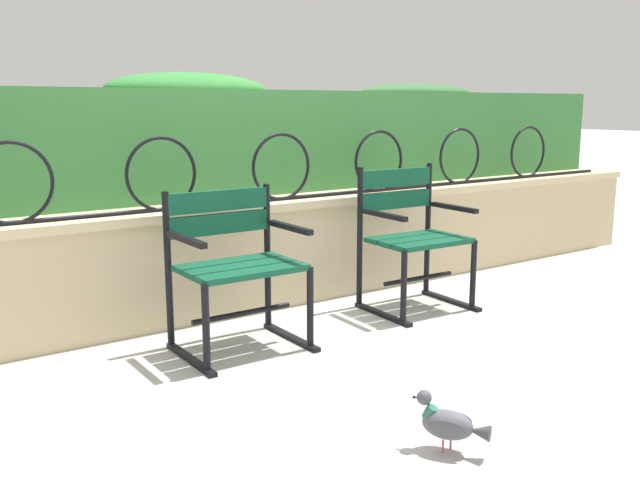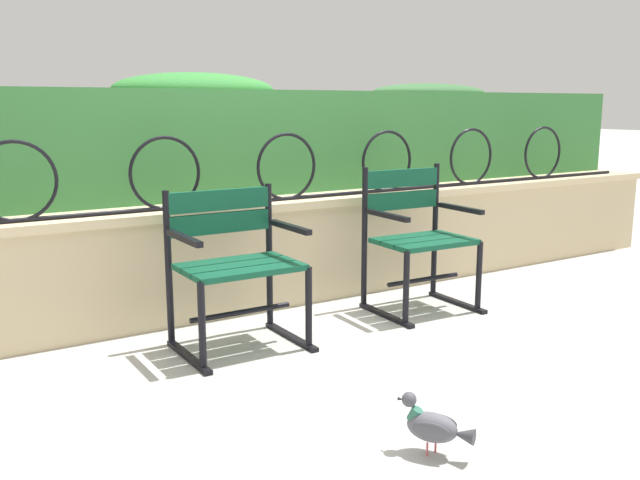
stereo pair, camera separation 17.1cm
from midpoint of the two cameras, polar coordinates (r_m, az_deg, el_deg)
name	(u,v)px [view 1 (the left image)]	position (r m, az deg, el deg)	size (l,w,h in m)	color
ground_plane	(328,342)	(3.79, -0.64, -8.38)	(60.00, 60.00, 0.00)	#B7B5AF
stone_wall	(249,254)	(4.40, -6.94, -1.14)	(7.38, 0.41, 0.67)	#C6B289
iron_arch_fence	(228,174)	(4.18, -8.67, 5.34)	(6.84, 0.02, 0.42)	black
hedge_row	(210,138)	(4.65, -10.02, 8.21)	(7.24, 0.47, 0.81)	#387A3D
park_chair_left	(234,261)	(3.65, -8.37, -1.75)	(0.63, 0.53, 0.83)	#0F4C33
park_chair_right	(411,234)	(4.36, 6.36, 0.52)	(0.62, 0.54, 0.88)	#0F4C33
pigeon_far_side	(449,423)	(2.67, 8.61, -14.60)	(0.20, 0.27, 0.22)	#5B5B66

